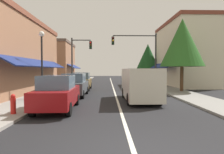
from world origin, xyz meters
The scene contains 17 objects.
ground_plane centered at (0.00, 18.00, 0.00)m, with size 80.00×80.00×0.00m, color black.
sidewalk_left centered at (-5.50, 18.00, 0.06)m, with size 2.60×56.00×0.12m, color gray.
sidewalk_right centered at (5.50, 18.00, 0.06)m, with size 2.60×56.00×0.12m, color gray.
lane_center_stripe centered at (0.00, 18.00, 0.00)m, with size 0.14×52.00×0.01m, color silver.
storefront_left_block centered at (-9.22, 12.00, 3.24)m, with size 6.16×14.20×6.47m.
storefront_right_block centered at (9.08, 20.00, 4.04)m, with size 5.87×10.20×8.07m.
storefront_far_left centered at (-9.17, 28.00, 3.32)m, with size 6.06×8.20×6.63m.
parked_car_nearest_left centered at (-3.18, 5.33, 0.88)m, with size 1.87×4.14×1.77m.
parked_car_second_left centered at (-3.19, 10.40, 0.88)m, with size 1.79×4.11×1.77m.
parked_car_third_left centered at (-3.25, 15.01, 0.88)m, with size 1.84×4.13×1.77m.
van_in_lane centered at (1.46, 8.09, 1.15)m, with size 2.03×5.19×2.12m.
traffic_signal_mast_arm centered at (3.12, 17.09, 4.16)m, with size 5.08×0.50×6.11m.
traffic_signal_left_corner centered at (-4.05, 18.09, 3.73)m, with size 2.44×0.50×5.75m.
street_lamp_left_near centered at (-5.09, 8.71, 3.14)m, with size 0.36×0.36×4.65m.
tree_right_near centered at (6.05, 12.68, 4.47)m, with size 3.88×3.88×6.62m.
tree_right_far centered at (5.64, 25.29, 4.12)m, with size 3.45×3.45×6.03m.
fire_hydrant centered at (-4.79, 4.04, 0.55)m, with size 0.22×0.22×0.87m.
Camera 1 is at (-0.66, -4.38, 2.06)m, focal length 30.68 mm.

